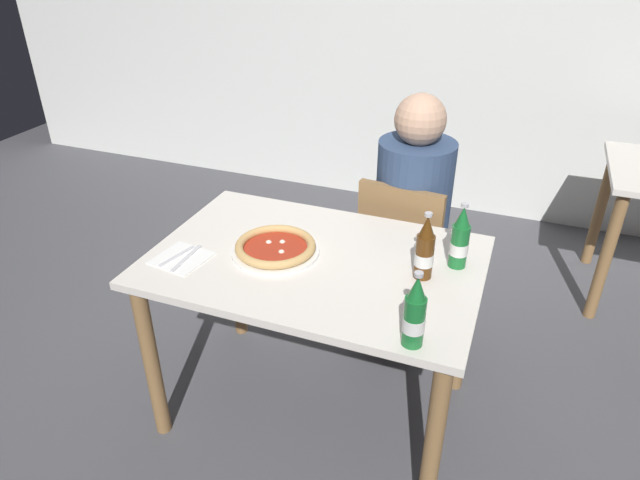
# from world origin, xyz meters

# --- Properties ---
(ground_plane) EXTENTS (8.00, 8.00, 0.00)m
(ground_plane) POSITION_xyz_m (0.00, 0.00, 0.00)
(ground_plane) COLOR #4C4C51
(back_wall_tiled) EXTENTS (7.00, 0.10, 2.60)m
(back_wall_tiled) POSITION_xyz_m (0.00, 2.20, 1.30)
(back_wall_tiled) COLOR white
(back_wall_tiled) RESTS_ON ground_plane
(dining_table_main) EXTENTS (1.20, 0.80, 0.75)m
(dining_table_main) POSITION_xyz_m (0.00, 0.00, 0.64)
(dining_table_main) COLOR silver
(dining_table_main) RESTS_ON ground_plane
(chair_behind_table) EXTENTS (0.44, 0.44, 0.85)m
(chair_behind_table) POSITION_xyz_m (0.21, 0.61, 0.48)
(chair_behind_table) COLOR olive
(chair_behind_table) RESTS_ON ground_plane
(diner_seated) EXTENTS (0.34, 0.34, 1.21)m
(diner_seated) POSITION_xyz_m (0.22, 0.66, 0.58)
(diner_seated) COLOR #2D3342
(diner_seated) RESTS_ON ground_plane
(pizza_margherita_near) EXTENTS (0.33, 0.33, 0.04)m
(pizza_margherita_near) POSITION_xyz_m (-0.15, -0.02, 0.77)
(pizza_margherita_near) COLOR white
(pizza_margherita_near) RESTS_ON dining_table_main
(beer_bottle_left) EXTENTS (0.07, 0.07, 0.25)m
(beer_bottle_left) POSITION_xyz_m (0.44, -0.34, 0.85)
(beer_bottle_left) COLOR #196B2D
(beer_bottle_left) RESTS_ON dining_table_main
(beer_bottle_center) EXTENTS (0.07, 0.07, 0.25)m
(beer_bottle_center) POSITION_xyz_m (0.49, 0.14, 0.85)
(beer_bottle_center) COLOR #196B2D
(beer_bottle_center) RESTS_ON dining_table_main
(beer_bottle_right) EXTENTS (0.07, 0.07, 0.25)m
(beer_bottle_right) POSITION_xyz_m (0.39, 0.02, 0.85)
(beer_bottle_right) COLOR #512D0F
(beer_bottle_right) RESTS_ON dining_table_main
(napkin_with_cutlery) EXTENTS (0.20, 0.20, 0.01)m
(napkin_with_cutlery) POSITION_xyz_m (-0.45, -0.18, 0.75)
(napkin_with_cutlery) COLOR white
(napkin_with_cutlery) RESTS_ON dining_table_main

